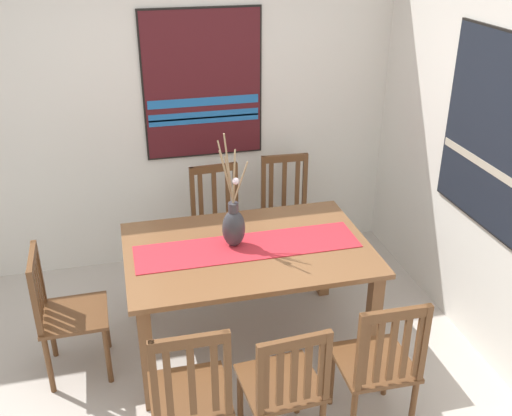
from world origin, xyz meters
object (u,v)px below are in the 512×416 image
object	(u,v)px
chair_3	(190,394)
painting_on_back_wall	(203,85)
centerpiece_vase	(234,224)
chair_0	(379,363)
painting_on_side_wall	(492,132)
chair_4	(219,225)
chair_2	(287,214)
chair_5	(63,311)
chair_1	(284,385)
dining_table	(248,262)

from	to	relation	value
chair_3	painting_on_back_wall	size ratio (longest dim) A/B	0.81
centerpiece_vase	chair_0	distance (m)	1.25
centerpiece_vase	painting_on_side_wall	distance (m)	1.73
centerpiece_vase	painting_on_side_wall	size ratio (longest dim) A/B	0.64
chair_0	painting_on_side_wall	bearing A→B (deg)	36.52
chair_0	chair_4	bearing A→B (deg)	106.81
chair_2	chair_5	bearing A→B (deg)	-151.31
chair_1	chair_3	world-z (taller)	chair_3
dining_table	centerpiece_vase	size ratio (longest dim) A/B	2.01
chair_0	chair_4	xyz separation A→B (m)	(-0.56, 1.87, -0.01)
centerpiece_vase	chair_4	world-z (taller)	centerpiece_vase
chair_2	painting_on_side_wall	bearing A→B (deg)	-50.92
chair_2	painting_on_back_wall	xyz separation A→B (m)	(-0.62, 0.36, 1.04)
chair_3	dining_table	bearing A→B (deg)	60.58
dining_table	painting_on_back_wall	size ratio (longest dim) A/B	1.35
dining_table	chair_1	distance (m)	0.99
centerpiece_vase	chair_1	bearing A→B (deg)	-86.75
chair_3	chair_5	world-z (taller)	chair_3
dining_table	painting_on_back_wall	world-z (taller)	painting_on_back_wall
painting_on_side_wall	chair_1	bearing A→B (deg)	-153.87
chair_4	painting_on_back_wall	xyz separation A→B (m)	(-0.03, 0.42, 1.05)
chair_3	chair_5	xyz separation A→B (m)	(-0.68, 0.94, -0.01)
chair_0	chair_5	size ratio (longest dim) A/B	1.04
chair_2	chair_5	size ratio (longest dim) A/B	1.06
chair_2	painting_on_back_wall	distance (m)	1.27
chair_2	painting_on_back_wall	size ratio (longest dim) A/B	0.81
chair_4	painting_on_side_wall	world-z (taller)	painting_on_side_wall
chair_1	chair_2	world-z (taller)	chair_2
chair_0	chair_5	xyz separation A→B (m)	(-1.74, 0.95, -0.01)
chair_4	chair_1	bearing A→B (deg)	-89.92
dining_table	painting_on_back_wall	distance (m)	1.59
chair_2	chair_3	size ratio (longest dim) A/B	1.00
chair_0	painting_on_back_wall	world-z (taller)	painting_on_back_wall
chair_1	chair_3	size ratio (longest dim) A/B	0.92
dining_table	chair_4	xyz separation A→B (m)	(-0.03, 0.92, -0.19)
chair_0	painting_on_back_wall	bearing A→B (deg)	104.47
dining_table	chair_3	world-z (taller)	chair_3
chair_2	chair_4	size ratio (longest dim) A/B	1.01
chair_2	painting_on_side_wall	distance (m)	1.84
chair_3	painting_on_back_wall	xyz separation A→B (m)	(0.47, 2.27, 1.04)
chair_4	centerpiece_vase	bearing A→B (deg)	-93.58
chair_4	painting_on_side_wall	size ratio (longest dim) A/B	0.77
chair_1	chair_0	bearing A→B (deg)	2.78
chair_1	chair_4	distance (m)	1.89
chair_0	painting_on_side_wall	size ratio (longest dim) A/B	0.76
dining_table	chair_2	distance (m)	1.14
painting_on_back_wall	chair_4	bearing A→B (deg)	-86.53
chair_4	painting_on_side_wall	xyz separation A→B (m)	(1.56, -1.13, 1.04)
chair_3	chair_4	bearing A→B (deg)	74.92
chair_0	chair_1	bearing A→B (deg)	-177.22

